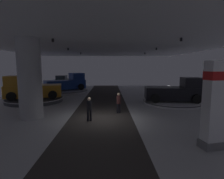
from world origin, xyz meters
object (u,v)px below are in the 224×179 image
object	(u,v)px
display_platform_far_left	(65,91)
column_left	(30,79)
pickup_truck_far_left	(67,83)
pickup_truck_mid_left	(31,89)
display_platform_deep_left	(62,86)
display_platform_mid_right	(173,102)
pickup_truck_mid_right	(176,91)
display_platform_mid_left	(35,100)
display_car_deep_left	(62,81)
brand_sign_pylon	(217,104)
visitor_walking_far	(89,108)
visitor_walking_near	(119,102)

from	to	relation	value
display_platform_far_left	column_left	bearing A→B (deg)	-86.97
display_platform_far_left	pickup_truck_far_left	distance (m)	1.15
pickup_truck_mid_left	pickup_truck_far_left	xyz separation A→B (m)	(2.16, 6.78, -0.00)
display_platform_deep_left	display_platform_mid_right	xyz separation A→B (m)	(14.38, -13.69, -0.07)
pickup_truck_mid_left	display_platform_mid_right	world-z (taller)	pickup_truck_mid_left
pickup_truck_far_left	pickup_truck_mid_right	bearing A→B (deg)	-32.44
display_platform_mid_left	display_platform_deep_left	world-z (taller)	same
display_car_deep_left	display_platform_deep_left	bearing A→B (deg)	-91.04
pickup_truck_mid_right	pickup_truck_mid_left	bearing A→B (deg)	175.79
pickup_truck_far_left	pickup_truck_mid_right	size ratio (longest dim) A/B	1.02
display_platform_deep_left	display_car_deep_left	distance (m)	0.93
brand_sign_pylon	display_platform_deep_left	distance (m)	26.76
column_left	pickup_truck_mid_left	size ratio (longest dim) A/B	0.98
pickup_truck_mid_left	display_platform_deep_left	distance (m)	12.70
display_platform_mid_right	pickup_truck_mid_right	xyz separation A→B (m)	(0.32, -0.03, 1.04)
display_platform_mid_right	visitor_walking_far	xyz separation A→B (m)	(-7.54, -5.70, 0.77)
display_car_deep_left	visitor_walking_near	distance (m)	19.54
display_platform_mid_left	column_left	bearing A→B (deg)	-69.59
display_platform_mid_right	visitor_walking_near	distance (m)	6.66
pickup_truck_far_left	visitor_walking_near	xyz separation A→B (m)	(6.54, -11.50, -0.40)
display_platform_mid_right	pickup_truck_mid_right	bearing A→B (deg)	-5.92
brand_sign_pylon	visitor_walking_near	distance (m)	7.29
display_platform_mid_left	display_platform_mid_right	world-z (taller)	display_platform_mid_left
pickup_truck_mid_left	display_platform_far_left	world-z (taller)	pickup_truck_mid_left
display_car_deep_left	display_platform_mid_left	bearing A→B (deg)	-87.71
display_platform_deep_left	visitor_walking_far	distance (m)	20.58
pickup_truck_mid_left	pickup_truck_mid_right	distance (m)	14.55
column_left	visitor_walking_far	world-z (taller)	column_left
display_platform_far_left	display_platform_deep_left	bearing A→B (deg)	109.00
pickup_truck_mid_left	visitor_walking_near	xyz separation A→B (m)	(8.70, -4.72, -0.40)
column_left	display_platform_mid_left	bearing A→B (deg)	110.41
display_platform_mid_left	display_platform_deep_left	bearing A→B (deg)	92.30
display_platform_mid_right	pickup_truck_mid_left	bearing A→B (deg)	175.83
pickup_truck_mid_right	visitor_walking_far	bearing A→B (deg)	-144.17
pickup_truck_mid_left	visitor_walking_far	bearing A→B (deg)	-45.35
column_left	display_platform_mid_right	size ratio (longest dim) A/B	0.97
display_platform_mid_left	display_platform_deep_left	distance (m)	12.59
visitor_walking_near	visitor_walking_far	world-z (taller)	same
column_left	display_platform_deep_left	world-z (taller)	column_left
column_left	visitor_walking_near	world-z (taller)	column_left
display_car_deep_left	display_platform_mid_right	xyz separation A→B (m)	(14.38, -13.72, -1.00)
display_car_deep_left	display_platform_far_left	world-z (taller)	display_car_deep_left
pickup_truck_far_left	visitor_walking_near	bearing A→B (deg)	-60.39
brand_sign_pylon	pickup_truck_mid_left	xyz separation A→B (m)	(-12.62, 10.78, -0.67)
display_platform_mid_right	brand_sign_pylon	bearing A→B (deg)	-99.15
display_car_deep_left	pickup_truck_mid_left	bearing A→B (deg)	-89.14
visitor_walking_far	display_platform_far_left	bearing A→B (deg)	109.65
display_platform_mid_left	pickup_truck_far_left	world-z (taller)	pickup_truck_far_left
pickup_truck_mid_left	visitor_walking_far	xyz separation A→B (m)	(6.66, -6.74, -0.40)
visitor_walking_near	pickup_truck_mid_left	bearing A→B (deg)	151.51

